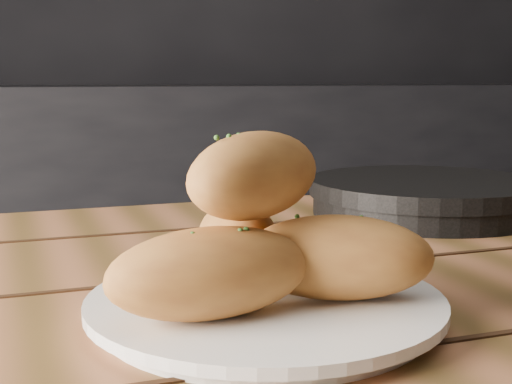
% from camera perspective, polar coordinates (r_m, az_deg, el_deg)
% --- Properties ---
extents(counter, '(2.80, 0.60, 0.90)m').
position_cam_1_polar(counter, '(2.27, -1.38, -2.88)').
color(counter, black).
rests_on(counter, ground).
extents(plate, '(0.26, 0.26, 0.02)m').
position_cam_1_polar(plate, '(0.51, 0.76, -9.21)').
color(plate, white).
rests_on(plate, table).
extents(bread_rolls, '(0.24, 0.20, 0.12)m').
position_cam_1_polar(bread_rolls, '(0.50, 0.36, -3.57)').
color(bread_rolls, '#B07330').
rests_on(bread_rolls, plate).
extents(skillet, '(0.43, 0.29, 0.05)m').
position_cam_1_polar(skillet, '(0.93, 13.49, -0.30)').
color(skillet, black).
rests_on(skillet, table).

